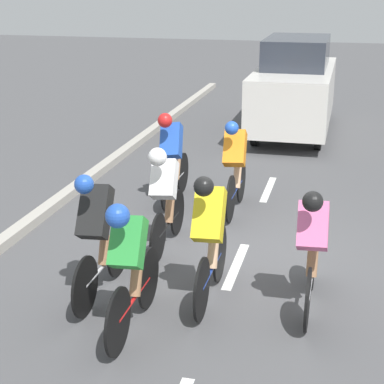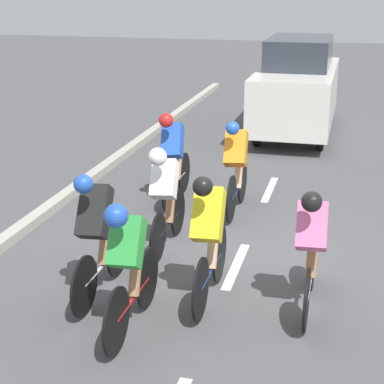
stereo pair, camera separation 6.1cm
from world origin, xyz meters
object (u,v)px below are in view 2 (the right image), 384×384
cyclist_green (128,262)px  support_car (297,86)px  cyclist_white (165,194)px  cyclist_pink (311,247)px  cyclist_blue (173,155)px  cyclist_yellow (209,235)px  cyclist_orange (236,165)px  cyclist_black (97,232)px

cyclist_green → support_car: support_car is taller
cyclist_green → cyclist_white: bearing=-83.4°
cyclist_white → cyclist_pink: size_ratio=0.97×
cyclist_blue → support_car: bearing=-104.8°
cyclist_white → cyclist_pink: bearing=148.4°
cyclist_yellow → cyclist_green: cyclist_yellow is taller
cyclist_white → support_car: size_ratio=0.36×
cyclist_orange → cyclist_white: bearing=68.2°
cyclist_black → cyclist_green: size_ratio=1.02×
cyclist_yellow → support_car: 8.62m
support_car → cyclist_green: bearing=85.3°
cyclist_yellow → cyclist_white: size_ratio=1.03×
cyclist_orange → cyclist_black: bearing=72.1°
cyclist_yellow → support_car: bearing=-90.9°
cyclist_black → cyclist_pink: size_ratio=1.02×
cyclist_yellow → cyclist_black: bearing=9.0°
cyclist_orange → cyclist_yellow: size_ratio=1.00×
cyclist_yellow → cyclist_black: (1.24, 0.20, -0.01)m
cyclist_orange → cyclist_white: cyclist_orange is taller
cyclist_black → cyclist_white: cyclist_black is taller
cyclist_yellow → cyclist_black: cyclist_yellow is taller
cyclist_blue → support_car: support_car is taller
cyclist_orange → cyclist_white: (0.65, 1.63, 0.02)m
cyclist_green → cyclist_pink: 1.98m
cyclist_orange → cyclist_pink: (-1.35, 2.86, -0.01)m
cyclist_yellow → cyclist_green: (0.64, 0.85, -0.02)m
cyclist_pink → cyclist_yellow: bearing=3.3°
cyclist_black → support_car: 8.92m
cyclist_blue → cyclist_pink: cyclist_blue is taller
cyclist_black → cyclist_white: size_ratio=1.05×
cyclist_orange → cyclist_white: 1.76m
cyclist_white → cyclist_pink: 2.35m
cyclist_yellow → cyclist_white: cyclist_yellow is taller
cyclist_orange → cyclist_pink: cyclist_orange is taller
cyclist_black → cyclist_blue: bearing=-88.9°
cyclist_green → cyclist_black: bearing=-47.3°
cyclist_pink → support_car: (0.98, -8.55, 0.33)m
cyclist_orange → cyclist_yellow: cyclist_yellow is taller
cyclist_blue → cyclist_pink: 3.93m
cyclist_green → cyclist_blue: bearing=-80.6°
cyclist_pink → support_car: bearing=-83.5°
cyclist_green → cyclist_white: (0.25, -2.14, -0.00)m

